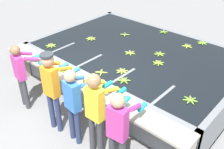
{
  "coord_description": "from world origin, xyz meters",
  "views": [
    {
      "loc": [
        3.47,
        -2.68,
        3.88
      ],
      "look_at": [
        0.0,
        1.19,
        0.65
      ],
      "focal_mm": 42.0,
      "sensor_mm": 36.0,
      "label": 1
    }
  ],
  "objects_px": {
    "banana_bunch_floating_3": "(122,71)",
    "banana_bunch_floating_7": "(101,72)",
    "banana_bunch_floating_10": "(159,54)",
    "banana_bunch_floating_12": "(124,80)",
    "worker_0": "(21,72)",
    "knife_0": "(103,92)",
    "banana_bunch_floating_2": "(125,35)",
    "banana_bunch_floating_6": "(91,39)",
    "banana_bunch_floating_4": "(202,43)",
    "banana_bunch_floating_5": "(51,46)",
    "worker_2": "(74,100)",
    "worker_3": "(96,108)",
    "banana_bunch_floating_0": "(158,63)",
    "worker_4": "(118,128)",
    "banana_bunch_floating_11": "(190,100)",
    "banana_bunch_floating_8": "(130,53)",
    "banana_bunch_floating_9": "(187,46)",
    "banana_bunch_ledge_0": "(65,70)",
    "banana_bunch_floating_1": "(163,32)",
    "worker_1": "(52,85)"
  },
  "relations": [
    {
      "from": "banana_bunch_floating_3",
      "to": "banana_bunch_floating_7",
      "type": "distance_m",
      "value": 0.45
    },
    {
      "from": "banana_bunch_floating_10",
      "to": "banana_bunch_floating_12",
      "type": "distance_m",
      "value": 1.49
    },
    {
      "from": "worker_0",
      "to": "knife_0",
      "type": "bearing_deg",
      "value": 17.99
    },
    {
      "from": "banana_bunch_floating_2",
      "to": "banana_bunch_floating_6",
      "type": "distance_m",
      "value": 0.98
    },
    {
      "from": "banana_bunch_floating_4",
      "to": "banana_bunch_floating_5",
      "type": "xyz_separation_m",
      "value": [
        -2.84,
        -2.77,
        0.0
      ]
    },
    {
      "from": "worker_2",
      "to": "knife_0",
      "type": "bearing_deg",
      "value": 70.24
    },
    {
      "from": "worker_0",
      "to": "banana_bunch_floating_4",
      "type": "xyz_separation_m",
      "value": [
        2.3,
        3.97,
        0.02
      ]
    },
    {
      "from": "worker_3",
      "to": "banana_bunch_floating_4",
      "type": "height_order",
      "value": "worker_3"
    },
    {
      "from": "banana_bunch_floating_0",
      "to": "banana_bunch_floating_4",
      "type": "distance_m",
      "value": 1.7
    },
    {
      "from": "banana_bunch_floating_12",
      "to": "banana_bunch_floating_6",
      "type": "bearing_deg",
      "value": 153.45
    },
    {
      "from": "worker_4",
      "to": "banana_bunch_floating_11",
      "type": "relative_size",
      "value": 5.99
    },
    {
      "from": "banana_bunch_floating_4",
      "to": "banana_bunch_floating_7",
      "type": "xyz_separation_m",
      "value": [
        -0.95,
        -2.86,
        0.0
      ]
    },
    {
      "from": "banana_bunch_floating_5",
      "to": "banana_bunch_floating_8",
      "type": "height_order",
      "value": "same"
    },
    {
      "from": "banana_bunch_floating_6",
      "to": "banana_bunch_floating_10",
      "type": "distance_m",
      "value": 1.95
    },
    {
      "from": "banana_bunch_floating_9",
      "to": "banana_bunch_floating_10",
      "type": "relative_size",
      "value": 0.99
    },
    {
      "from": "banana_bunch_floating_8",
      "to": "banana_bunch_floating_12",
      "type": "xyz_separation_m",
      "value": [
        0.68,
        -1.05,
        0.0
      ]
    },
    {
      "from": "worker_0",
      "to": "banana_bunch_ledge_0",
      "type": "xyz_separation_m",
      "value": [
        0.7,
        0.64,
        0.03
      ]
    },
    {
      "from": "worker_4",
      "to": "banana_bunch_floating_6",
      "type": "relative_size",
      "value": 5.98
    },
    {
      "from": "banana_bunch_floating_8",
      "to": "banana_bunch_floating_12",
      "type": "bearing_deg",
      "value": -57.15
    },
    {
      "from": "banana_bunch_floating_3",
      "to": "banana_bunch_ledge_0",
      "type": "relative_size",
      "value": 1.0
    },
    {
      "from": "banana_bunch_floating_2",
      "to": "banana_bunch_ledge_0",
      "type": "relative_size",
      "value": 0.9
    },
    {
      "from": "worker_0",
      "to": "banana_bunch_floating_4",
      "type": "bearing_deg",
      "value": 59.9
    },
    {
      "from": "banana_bunch_floating_5",
      "to": "banana_bunch_ledge_0",
      "type": "height_order",
      "value": "banana_bunch_ledge_0"
    },
    {
      "from": "worker_2",
      "to": "banana_bunch_floating_5",
      "type": "bearing_deg",
      "value": 152.64
    },
    {
      "from": "worker_4",
      "to": "banana_bunch_floating_1",
      "type": "xyz_separation_m",
      "value": [
        -1.64,
        3.9,
        -0.06
      ]
    },
    {
      "from": "banana_bunch_floating_1",
      "to": "banana_bunch_floating_9",
      "type": "bearing_deg",
      "value": -22.25
    },
    {
      "from": "banana_bunch_floating_8",
      "to": "banana_bunch_floating_0",
      "type": "bearing_deg",
      "value": 2.67
    },
    {
      "from": "worker_4",
      "to": "knife_0",
      "type": "xyz_separation_m",
      "value": [
        -0.89,
        0.59,
        -0.07
      ]
    },
    {
      "from": "worker_3",
      "to": "banana_bunch_floating_5",
      "type": "xyz_separation_m",
      "value": [
        -2.77,
        1.12,
        -0.12
      ]
    },
    {
      "from": "worker_2",
      "to": "banana_bunch_floating_5",
      "type": "relative_size",
      "value": 5.77
    },
    {
      "from": "worker_0",
      "to": "banana_bunch_floating_4",
      "type": "distance_m",
      "value": 4.58
    },
    {
      "from": "banana_bunch_floating_1",
      "to": "banana_bunch_floating_5",
      "type": "relative_size",
      "value": 0.99
    },
    {
      "from": "banana_bunch_floating_1",
      "to": "banana_bunch_floating_4",
      "type": "height_order",
      "value": "same"
    },
    {
      "from": "worker_2",
      "to": "banana_bunch_floating_0",
      "type": "height_order",
      "value": "worker_2"
    },
    {
      "from": "banana_bunch_floating_3",
      "to": "banana_bunch_floating_12",
      "type": "relative_size",
      "value": 0.99
    },
    {
      "from": "banana_bunch_floating_1",
      "to": "knife_0",
      "type": "xyz_separation_m",
      "value": [
        0.75,
        -3.31,
        -0.01
      ]
    },
    {
      "from": "banana_bunch_floating_1",
      "to": "banana_bunch_floating_11",
      "type": "distance_m",
      "value": 3.2
    },
    {
      "from": "banana_bunch_floating_7",
      "to": "banana_bunch_floating_12",
      "type": "height_order",
      "value": "same"
    },
    {
      "from": "worker_1",
      "to": "banana_bunch_floating_5",
      "type": "distance_m",
      "value": 2.06
    },
    {
      "from": "banana_bunch_floating_5",
      "to": "banana_bunch_floating_6",
      "type": "bearing_deg",
      "value": 65.31
    },
    {
      "from": "worker_2",
      "to": "worker_0",
      "type": "bearing_deg",
      "value": -178.31
    },
    {
      "from": "worker_0",
      "to": "worker_1",
      "type": "relative_size",
      "value": 0.89
    },
    {
      "from": "banana_bunch_floating_7",
      "to": "banana_bunch_ledge_0",
      "type": "distance_m",
      "value": 0.8
    },
    {
      "from": "banana_bunch_floating_11",
      "to": "worker_0",
      "type": "bearing_deg",
      "value": -155.07
    },
    {
      "from": "worker_3",
      "to": "banana_bunch_floating_2",
      "type": "height_order",
      "value": "worker_3"
    },
    {
      "from": "worker_1",
      "to": "banana_bunch_floating_11",
      "type": "distance_m",
      "value": 2.6
    },
    {
      "from": "banana_bunch_floating_4",
      "to": "banana_bunch_floating_12",
      "type": "relative_size",
      "value": 1.0
    },
    {
      "from": "worker_0",
      "to": "banana_bunch_floating_5",
      "type": "bearing_deg",
      "value": 114.32
    },
    {
      "from": "banana_bunch_floating_6",
      "to": "banana_bunch_floating_8",
      "type": "bearing_deg",
      "value": 2.11
    },
    {
      "from": "worker_3",
      "to": "banana_bunch_floating_4",
      "type": "distance_m",
      "value": 3.89
    }
  ]
}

